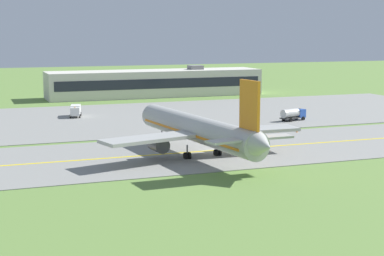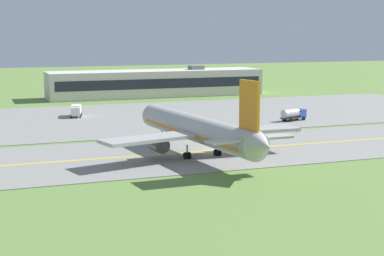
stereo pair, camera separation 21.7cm
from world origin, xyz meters
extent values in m
plane|color=olive|center=(0.00, 0.00, 0.00)|extent=(500.00, 500.00, 0.00)
cube|color=gray|center=(0.00, 0.00, 0.05)|extent=(240.00, 28.00, 0.10)
cube|color=gray|center=(10.00, 42.00, 0.05)|extent=(140.00, 52.00, 0.10)
cube|color=yellow|center=(0.00, 0.00, 0.11)|extent=(220.00, 0.60, 0.01)
cylinder|color=#ADADA8|center=(-4.00, -2.27, 4.20)|extent=(7.95, 34.23, 4.00)
cone|color=#ADADA8|center=(-6.13, 15.80, 4.20)|extent=(4.08, 3.03, 3.80)
cone|color=#ADADA8|center=(-1.84, -20.54, 4.60)|extent=(3.75, 3.58, 3.40)
cube|color=orange|center=(-4.00, -2.27, 3.70)|extent=(7.71, 31.54, 0.36)
cube|color=#1E232D|center=(-5.87, 13.62, 4.90)|extent=(3.59, 2.19, 0.70)
cube|color=#ADADA8|center=(-12.18, -5.45, 3.70)|extent=(15.73, 8.45, 0.50)
cylinder|color=#47474C|center=(-10.43, -3.23, 2.30)|extent=(2.68, 3.65, 2.30)
cylinder|color=black|center=(-10.62, -1.64, 2.30)|extent=(2.11, 0.49, 2.10)
cube|color=#ADADA8|center=(4.70, -3.46, 3.70)|extent=(15.10, 5.13, 0.50)
cylinder|color=#47474C|center=(2.48, -1.71, 2.30)|extent=(2.68, 3.65, 2.30)
cylinder|color=black|center=(2.29, -0.12, 2.30)|extent=(2.11, 0.49, 2.10)
cube|color=orange|center=(-2.24, -17.17, 9.45)|extent=(0.91, 4.42, 6.50)
cube|color=#ADADA8|center=(-5.40, -17.74, 5.00)|extent=(6.38, 3.66, 0.30)
cube|color=#ADADA8|center=(0.96, -16.99, 5.00)|extent=(6.03, 2.48, 0.30)
cylinder|color=slate|center=(-5.52, 10.64, 1.38)|extent=(0.24, 0.24, 1.65)
cylinder|color=black|center=(-5.52, 10.64, 0.55)|extent=(0.48, 1.13, 1.10)
cylinder|color=slate|center=(-6.35, -4.56, 1.38)|extent=(0.24, 0.24, 1.65)
cylinder|color=black|center=(-6.62, -4.59, 0.55)|extent=(0.48, 1.13, 1.10)
cylinder|color=black|center=(-6.07, -4.53, 0.55)|extent=(0.48, 1.13, 1.10)
cylinder|color=slate|center=(-1.18, -3.95, 1.38)|extent=(0.24, 0.24, 1.65)
cylinder|color=black|center=(-1.46, -3.99, 0.55)|extent=(0.48, 1.13, 1.10)
cylinder|color=black|center=(-0.91, -3.92, 0.55)|extent=(0.48, 1.13, 1.10)
cube|color=#264CA5|center=(30.52, 25.62, 1.50)|extent=(2.30, 2.43, 1.80)
cube|color=#1E232D|center=(31.25, 25.84, 1.81)|extent=(0.64, 1.80, 0.81)
cylinder|color=silver|center=(27.64, 24.75, 1.75)|extent=(4.54, 2.93, 1.80)
cube|color=#383838|center=(27.64, 24.75, 0.72)|extent=(4.63, 3.22, 0.24)
cylinder|color=orange|center=(30.52, 25.62, 2.50)|extent=(0.20, 0.20, 0.18)
cylinder|color=black|center=(30.23, 26.57, 0.45)|extent=(0.95, 0.55, 0.90)
cylinder|color=black|center=(30.81, 24.66, 0.45)|extent=(0.95, 0.55, 0.90)
cylinder|color=black|center=(26.54, 25.52, 0.45)|extent=(0.95, 0.55, 0.90)
cylinder|color=black|center=(27.14, 23.51, 0.45)|extent=(0.95, 0.55, 0.90)
cube|color=silver|center=(-14.71, 45.21, 1.50)|extent=(2.33, 2.18, 1.80)
cube|color=#1E232D|center=(-14.87, 44.46, 1.81)|extent=(1.82, 0.50, 0.81)
cube|color=silver|center=(-14.08, 48.14, 1.60)|extent=(2.94, 4.55, 2.00)
cylinder|color=orange|center=(-14.71, 45.21, 2.50)|extent=(0.20, 0.20, 0.18)
cylinder|color=black|center=(-13.73, 44.99, 0.45)|extent=(0.48, 0.94, 0.90)
cylinder|color=black|center=(-15.69, 45.42, 0.45)|extent=(0.48, 0.94, 0.90)
cylinder|color=black|center=(-12.87, 48.74, 0.45)|extent=(0.48, 0.94, 0.90)
cylinder|color=black|center=(-14.93, 49.18, 0.45)|extent=(0.48, 0.94, 0.90)
cube|color=beige|center=(15.76, 84.40, 3.85)|extent=(63.77, 13.23, 7.70)
cube|color=#1E232D|center=(15.76, 77.74, 4.23)|extent=(61.22, 0.10, 2.77)
cube|color=slate|center=(28.51, 84.40, 8.30)|extent=(4.00, 4.00, 1.20)
cone|color=orange|center=(17.90, 12.03, 0.30)|extent=(0.44, 0.44, 0.60)
cone|color=orange|center=(21.41, 11.06, 0.30)|extent=(0.44, 0.44, 0.60)
camera|label=1|loc=(-36.62, -88.26, 18.85)|focal=56.76mm
camera|label=2|loc=(-36.42, -88.34, 18.85)|focal=56.76mm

